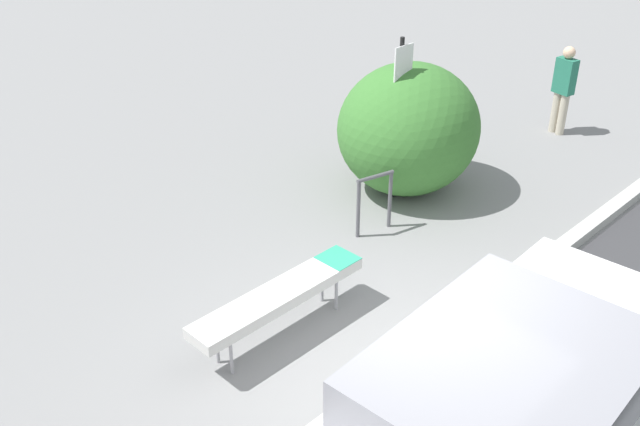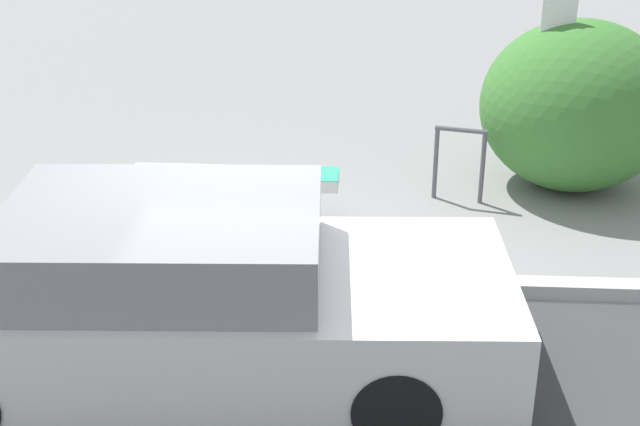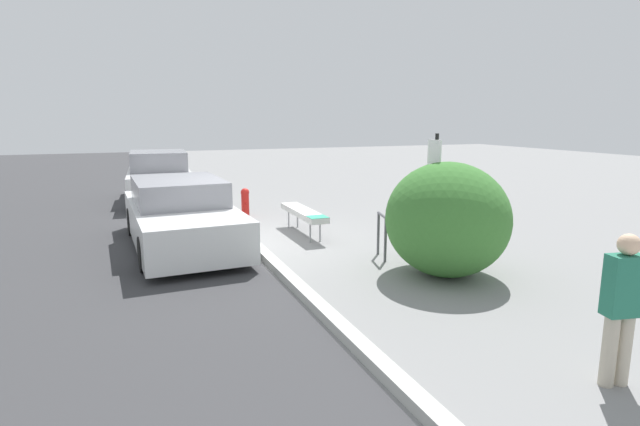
{
  "view_description": "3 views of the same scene",
  "coord_description": "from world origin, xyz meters",
  "px_view_note": "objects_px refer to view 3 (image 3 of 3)",
  "views": [
    {
      "loc": [
        -4.29,
        -3.16,
        4.75
      ],
      "look_at": [
        0.59,
        1.66,
        0.94
      ],
      "focal_mm": 40.0,
      "sensor_mm": 36.0,
      "label": 1
    },
    {
      "loc": [
        0.98,
        -6.89,
        3.9
      ],
      "look_at": [
        0.58,
        -0.14,
        0.79
      ],
      "focal_mm": 50.0,
      "sensor_mm": 36.0,
      "label": 2
    },
    {
      "loc": [
        9.8,
        -2.3,
        2.56
      ],
      "look_at": [
        1.26,
        1.06,
        0.79
      ],
      "focal_mm": 28.0,
      "sensor_mm": 36.0,
      "label": 3
    }
  ],
  "objects_px": {
    "bench": "(304,213)",
    "parked_car_far": "(160,179)",
    "pedestrian": "(622,306)",
    "parked_car_near": "(181,215)",
    "sign_post": "(434,189)",
    "fire_hydrant": "(245,202)",
    "bike_rack": "(382,231)"
  },
  "relations": [
    {
      "from": "bench",
      "to": "parked_car_far",
      "type": "bearing_deg",
      "value": -156.18
    },
    {
      "from": "pedestrian",
      "to": "parked_car_far",
      "type": "distance_m",
      "value": 13.44
    },
    {
      "from": "bench",
      "to": "parked_car_near",
      "type": "relative_size",
      "value": 0.44
    },
    {
      "from": "pedestrian",
      "to": "bench",
      "type": "bearing_deg",
      "value": -72.7
    },
    {
      "from": "sign_post",
      "to": "fire_hydrant",
      "type": "relative_size",
      "value": 3.01
    },
    {
      "from": "fire_hydrant",
      "to": "pedestrian",
      "type": "distance_m",
      "value": 9.53
    },
    {
      "from": "bike_rack",
      "to": "parked_car_far",
      "type": "xyz_separation_m",
      "value": [
        -8.26,
        -3.32,
        0.18
      ]
    },
    {
      "from": "parked_car_near",
      "to": "parked_car_far",
      "type": "bearing_deg",
      "value": 177.2
    },
    {
      "from": "fire_hydrant",
      "to": "parked_car_far",
      "type": "height_order",
      "value": "parked_car_far"
    },
    {
      "from": "parked_car_near",
      "to": "pedestrian",
      "type": "bearing_deg",
      "value": 22.45
    },
    {
      "from": "sign_post",
      "to": "pedestrian",
      "type": "xyz_separation_m",
      "value": [
        3.8,
        -0.47,
        -0.58
      ]
    },
    {
      "from": "bench",
      "to": "fire_hydrant",
      "type": "distance_m",
      "value": 2.48
    },
    {
      "from": "bike_rack",
      "to": "fire_hydrant",
      "type": "distance_m",
      "value": 4.88
    },
    {
      "from": "sign_post",
      "to": "parked_car_far",
      "type": "relative_size",
      "value": 0.52
    },
    {
      "from": "fire_hydrant",
      "to": "parked_car_near",
      "type": "distance_m",
      "value": 3.04
    },
    {
      "from": "bench",
      "to": "parked_car_near",
      "type": "distance_m",
      "value": 2.63
    },
    {
      "from": "parked_car_near",
      "to": "parked_car_far",
      "type": "relative_size",
      "value": 1.06
    },
    {
      "from": "parked_car_far",
      "to": "fire_hydrant",
      "type": "bearing_deg",
      "value": 29.72
    },
    {
      "from": "bench",
      "to": "fire_hydrant",
      "type": "xyz_separation_m",
      "value": [
        -2.36,
        -0.76,
        -0.08
      ]
    },
    {
      "from": "bench",
      "to": "fire_hydrant",
      "type": "height_order",
      "value": "fire_hydrant"
    },
    {
      "from": "bike_rack",
      "to": "fire_hydrant",
      "type": "xyz_separation_m",
      "value": [
        -4.65,
        -1.47,
        -0.09
      ]
    },
    {
      "from": "parked_car_far",
      "to": "pedestrian",
      "type": "bearing_deg",
      "value": 16.77
    },
    {
      "from": "bench",
      "to": "sign_post",
      "type": "distance_m",
      "value": 3.56
    },
    {
      "from": "bike_rack",
      "to": "parked_car_near",
      "type": "xyz_separation_m",
      "value": [
        -2.26,
        -3.33,
        0.12
      ]
    },
    {
      "from": "sign_post",
      "to": "pedestrian",
      "type": "height_order",
      "value": "sign_post"
    },
    {
      "from": "bike_rack",
      "to": "bench",
      "type": "bearing_deg",
      "value": -162.87
    },
    {
      "from": "sign_post",
      "to": "parked_car_far",
      "type": "distance_m",
      "value": 9.98
    },
    {
      "from": "fire_hydrant",
      "to": "parked_car_near",
      "type": "relative_size",
      "value": 0.16
    },
    {
      "from": "bike_rack",
      "to": "fire_hydrant",
      "type": "relative_size",
      "value": 1.08
    },
    {
      "from": "bike_rack",
      "to": "pedestrian",
      "type": "xyz_separation_m",
      "value": [
        4.76,
        -0.03,
        0.3
      ]
    },
    {
      "from": "fire_hydrant",
      "to": "pedestrian",
      "type": "bearing_deg",
      "value": 8.67
    },
    {
      "from": "pedestrian",
      "to": "parked_car_far",
      "type": "relative_size",
      "value": 0.34
    }
  ]
}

